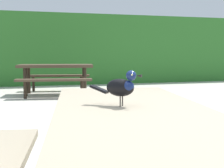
# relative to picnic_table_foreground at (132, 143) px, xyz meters

# --- Properties ---
(hedge_wall) EXTENTS (28.00, 1.43, 2.29)m
(hedge_wall) POSITION_rel_picnic_table_foreground_xyz_m (0.09, 9.25, 0.59)
(hedge_wall) COLOR #2D6B28
(hedge_wall) RESTS_ON ground
(picnic_table_foreground) EXTENTS (1.93, 1.95, 0.74)m
(picnic_table_foreground) POSITION_rel_picnic_table_foreground_xyz_m (0.00, 0.00, 0.00)
(picnic_table_foreground) COLOR gray
(picnic_table_foreground) RESTS_ON ground
(bird_grackle) EXTENTS (0.23, 0.21, 0.18)m
(bird_grackle) POSITION_rel_picnic_table_foreground_xyz_m (-0.04, 0.04, 0.29)
(bird_grackle) COLOR black
(bird_grackle) RESTS_ON picnic_table_foreground
(picnic_table_mid_left) EXTENTS (1.96, 1.93, 0.74)m
(picnic_table_mid_left) POSITION_rel_picnic_table_foreground_xyz_m (0.26, 6.37, 0.00)
(picnic_table_mid_left) COLOR #473828
(picnic_table_mid_left) RESTS_ON ground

